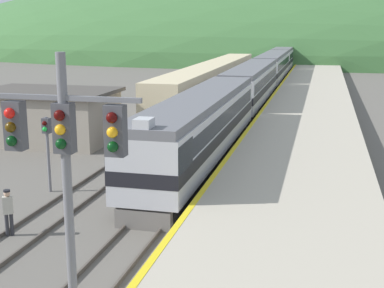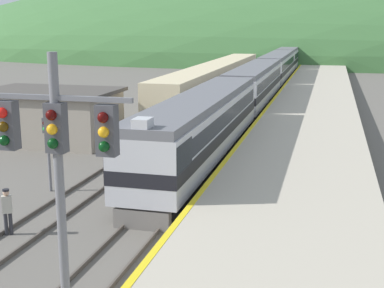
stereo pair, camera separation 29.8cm
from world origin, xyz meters
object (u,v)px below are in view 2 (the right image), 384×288
(express_train_lead_car, at_px, (201,127))
(carriage_fourth, at_px, (290,58))
(carriage_fifth, at_px, (297,51))
(track_worker, at_px, (7,209))
(carriage_third, at_px, (277,68))
(signal_post_siding, at_px, (47,138))
(signal_mast_main, at_px, (58,165))
(carriage_second, at_px, (255,85))
(siding_train, at_px, (216,83))

(express_train_lead_car, height_order, carriage_fourth, express_train_lead_car)
(carriage_fifth, height_order, track_worker, carriage_fifth)
(carriage_third, distance_m, track_worker, 53.39)
(carriage_fifth, bearing_deg, signal_post_siding, -93.73)
(track_worker, bearing_deg, signal_mast_main, -48.97)
(express_train_lead_car, relative_size, carriage_second, 1.04)
(carriage_third, height_order, signal_mast_main, signal_mast_main)
(express_train_lead_car, bearing_deg, track_worker, -111.94)
(siding_train, distance_m, track_worker, 34.85)
(siding_train, distance_m, signal_post_siding, 29.69)
(express_train_lead_car, relative_size, carriage_fifth, 1.04)
(signal_mast_main, xyz_separation_m, track_worker, (-6.09, 7.00, -3.92))
(signal_mast_main, bearing_deg, express_train_lead_car, 94.43)
(carriage_third, height_order, carriage_fifth, same)
(express_train_lead_car, relative_size, carriage_fourth, 1.04)
(signal_post_siding, bearing_deg, track_worker, -77.50)
(carriage_third, xyz_separation_m, track_worker, (-4.66, -53.17, -1.12))
(carriage_fourth, xyz_separation_m, signal_mast_main, (1.44, -80.68, 2.80))
(express_train_lead_car, bearing_deg, signal_mast_main, -85.57)
(track_worker, bearing_deg, express_train_lead_car, 68.06)
(express_train_lead_car, distance_m, siding_train, 23.65)
(carriage_second, bearing_deg, carriage_fourth, 90.00)
(carriage_second, height_order, track_worker, carriage_second)
(signal_mast_main, bearing_deg, siding_train, 97.63)
(carriage_second, height_order, signal_mast_main, signal_mast_main)
(carriage_third, distance_m, carriage_fifth, 41.01)
(carriage_fifth, bearing_deg, track_worker, -92.83)
(express_train_lead_car, height_order, track_worker, express_train_lead_car)
(signal_mast_main, distance_m, signal_post_siding, 14.39)
(express_train_lead_car, bearing_deg, signal_post_siding, -132.41)
(siding_train, height_order, signal_post_siding, siding_train)
(carriage_fourth, distance_m, signal_post_siding, 68.73)
(carriage_third, bearing_deg, carriage_second, -90.00)
(carriage_third, height_order, signal_post_siding, carriage_third)
(signal_post_siding, bearing_deg, signal_mast_main, -59.29)
(carriage_second, xyz_separation_m, carriage_fifth, (0.00, 61.52, 0.00))
(carriage_fourth, bearing_deg, carriage_fifth, 90.00)
(express_train_lead_car, height_order, signal_mast_main, signal_mast_main)
(signal_post_siding, bearing_deg, carriage_fifth, 86.27)
(express_train_lead_car, xyz_separation_m, carriage_second, (0.00, 21.11, -0.01))
(express_train_lead_car, bearing_deg, carriage_third, 90.00)
(carriage_fourth, height_order, siding_train, carriage_fourth)
(siding_train, height_order, signal_mast_main, signal_mast_main)
(carriage_fourth, bearing_deg, siding_train, -96.12)
(express_train_lead_car, xyz_separation_m, siding_train, (-4.17, 23.28, -0.16))
(carriage_third, distance_m, siding_train, 18.80)
(carriage_second, distance_m, signal_post_siding, 28.08)
(carriage_second, relative_size, carriage_third, 1.00)
(carriage_third, distance_m, signal_mast_main, 60.25)
(carriage_third, bearing_deg, carriage_fifth, 90.00)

